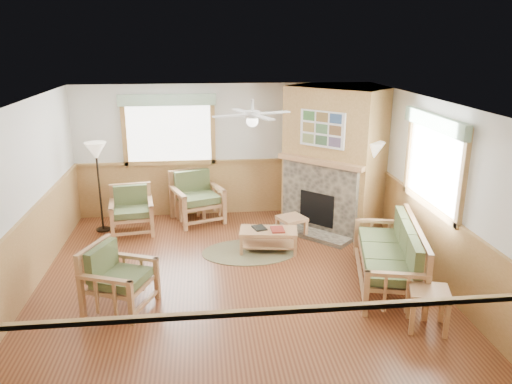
{
  "coord_description": "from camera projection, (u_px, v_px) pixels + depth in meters",
  "views": [
    {
      "loc": [
        -0.46,
        -7.03,
        3.56
      ],
      "look_at": [
        0.4,
        0.7,
        1.15
      ],
      "focal_mm": 35.0,
      "sensor_mm": 36.0,
      "label": 1
    }
  ],
  "objects": [
    {
      "name": "wainscot",
      "position": [
        235.0,
        244.0,
        7.61
      ],
      "size": [
        6.0,
        6.0,
        1.1
      ],
      "primitive_type": null,
      "color": "#A67B43",
      "rests_on": "floor"
    },
    {
      "name": "ceiling_fan",
      "position": [
        252.0,
        102.0,
        7.3
      ],
      "size": [
        1.59,
        1.59,
        0.36
      ],
      "primitive_type": null,
      "rotation": [
        0.0,
        0.0,
        0.35
      ],
      "color": "white",
      "rests_on": "ceiling"
    },
    {
      "name": "armchair_back_right",
      "position": [
        197.0,
        197.0,
        9.99
      ],
      "size": [
        1.15,
        1.15,
        1.0
      ],
      "primitive_type": null,
      "rotation": [
        0.0,
        0.0,
        0.35
      ],
      "color": "#B17F52",
      "rests_on": "floor"
    },
    {
      "name": "wall_left",
      "position": [
        23.0,
        201.0,
        7.06
      ],
      "size": [
        0.02,
        6.0,
        2.7
      ],
      "primitive_type": "cube",
      "color": "silver",
      "rests_on": "floor"
    },
    {
      "name": "end_table_chairs",
      "position": [
        191.0,
        208.0,
        10.04
      ],
      "size": [
        0.62,
        0.6,
        0.56
      ],
      "primitive_type": null,
      "rotation": [
        0.0,
        0.0,
        0.3
      ],
      "color": "#B17F52",
      "rests_on": "floor"
    },
    {
      "name": "wall_right",
      "position": [
        428.0,
        188.0,
        7.69
      ],
      "size": [
        0.02,
        6.0,
        2.7
      ],
      "primitive_type": "cube",
      "color": "silver",
      "rests_on": "floor"
    },
    {
      "name": "armchair_left",
      "position": [
        120.0,
        278.0,
        6.77
      ],
      "size": [
        1.04,
        1.04,
        0.89
      ],
      "primitive_type": null,
      "rotation": [
        0.0,
        0.0,
        1.18
      ],
      "color": "#B17F52",
      "rests_on": "floor"
    },
    {
      "name": "coffee_table",
      "position": [
        268.0,
        240.0,
        8.65
      ],
      "size": [
        1.05,
        0.64,
        0.39
      ],
      "primitive_type": null,
      "rotation": [
        0.0,
        0.0,
        -0.15
      ],
      "color": "#B17F52",
      "rests_on": "floor"
    },
    {
      "name": "footstool",
      "position": [
        292.0,
        227.0,
        9.25
      ],
      "size": [
        0.6,
        0.6,
        0.4
      ],
      "primitive_type": null,
      "rotation": [
        0.0,
        0.0,
        0.4
      ],
      "color": "#B17F52",
      "rests_on": "floor"
    },
    {
      "name": "floor_lamp_left",
      "position": [
        99.0,
        187.0,
        9.39
      ],
      "size": [
        0.52,
        0.52,
        1.73
      ],
      "primitive_type": null,
      "rotation": [
        0.0,
        0.0,
        0.42
      ],
      "color": "black",
      "rests_on": "floor"
    },
    {
      "name": "armchair_back_left",
      "position": [
        132.0,
        211.0,
        9.41
      ],
      "size": [
        0.87,
        0.87,
        0.87
      ],
      "primitive_type": null,
      "rotation": [
        0.0,
        0.0,
        0.13
      ],
      "color": "#B17F52",
      "rests_on": "floor"
    },
    {
      "name": "wall_front",
      "position": [
        257.0,
        292.0,
        4.53
      ],
      "size": [
        6.0,
        0.02,
        2.7
      ],
      "primitive_type": "cube",
      "color": "silver",
      "rests_on": "floor"
    },
    {
      "name": "book_red",
      "position": [
        278.0,
        229.0,
        8.55
      ],
      "size": [
        0.22,
        0.3,
        0.03
      ],
      "primitive_type": "cube",
      "rotation": [
        0.0,
        0.0,
        0.01
      ],
      "color": "maroon",
      "rests_on": "coffee_table"
    },
    {
      "name": "window_right",
      "position": [
        440.0,
        113.0,
        7.14
      ],
      "size": [
        0.16,
        1.9,
        1.5
      ],
      "primitive_type": null,
      "color": "white",
      "rests_on": "wall_right"
    },
    {
      "name": "braided_rug",
      "position": [
        250.0,
        252.0,
        8.65
      ],
      "size": [
        2.19,
        2.19,
        0.01
      ],
      "primitive_type": "cylinder",
      "rotation": [
        0.0,
        0.0,
        -0.43
      ],
      "color": "brown",
      "rests_on": "floor"
    },
    {
      "name": "book_dark",
      "position": [
        259.0,
        227.0,
        8.63
      ],
      "size": [
        0.26,
        0.31,
        0.03
      ],
      "primitive_type": "cube",
      "rotation": [
        0.0,
        0.0,
        0.26
      ],
      "color": "black",
      "rests_on": "coffee_table"
    },
    {
      "name": "wall_back",
      "position": [
        224.0,
        150.0,
        10.22
      ],
      "size": [
        6.0,
        0.02,
        2.7
      ],
      "primitive_type": "cube",
      "color": "silver",
      "rests_on": "floor"
    },
    {
      "name": "fireplace",
      "position": [
        334.0,
        158.0,
        9.54
      ],
      "size": [
        3.11,
        3.11,
        2.7
      ],
      "primitive_type": null,
      "rotation": [
        0.0,
        0.0,
        -0.79
      ],
      "color": "#A67B43",
      "rests_on": "floor"
    },
    {
      "name": "sofa",
      "position": [
        388.0,
        254.0,
        7.42
      ],
      "size": [
        2.19,
        1.3,
        0.94
      ],
      "primitive_type": null,
      "rotation": [
        0.0,
        0.0,
        -1.81
      ],
      "color": "#B17F52",
      "rests_on": "floor"
    },
    {
      "name": "ceiling",
      "position": [
        233.0,
        102.0,
        6.97
      ],
      "size": [
        6.0,
        6.0,
        0.01
      ],
      "primitive_type": "cube",
      "color": "white",
      "rests_on": "floor"
    },
    {
      "name": "floor",
      "position": [
        235.0,
        277.0,
        7.78
      ],
      "size": [
        6.0,
        6.0,
        0.01
      ],
      "primitive_type": "cube",
      "color": "brown",
      "rests_on": "ground"
    },
    {
      "name": "end_table_sofa",
      "position": [
        428.0,
        309.0,
        6.32
      ],
      "size": [
        0.6,
        0.59,
        0.54
      ],
      "primitive_type": null,
      "rotation": [
        0.0,
        0.0,
        -0.31
      ],
      "color": "#B17F52",
      "rests_on": "floor"
    },
    {
      "name": "window_back",
      "position": [
        167.0,
        93.0,
        9.72
      ],
      "size": [
        1.9,
        0.16,
        1.5
      ],
      "primitive_type": null,
      "color": "white",
      "rests_on": "wall_back"
    },
    {
      "name": "floor_lamp_right",
      "position": [
        370.0,
        191.0,
        9.03
      ],
      "size": [
        0.54,
        0.54,
        1.81
      ],
      "primitive_type": null,
      "rotation": [
        0.0,
        0.0,
        0.4
      ],
      "color": "black",
      "rests_on": "floor"
    }
  ]
}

